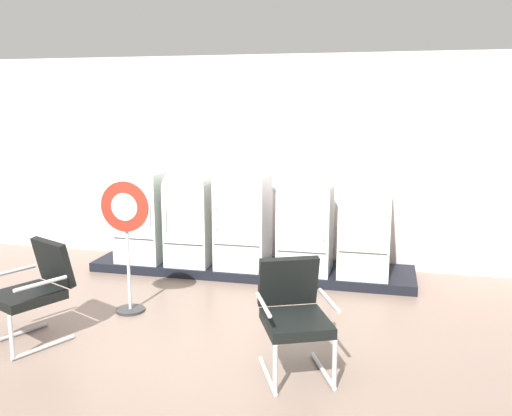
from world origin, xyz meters
name	(u,v)px	position (x,y,z in m)	size (l,w,h in m)	color
ground	(166,380)	(0.00, 0.00, -0.03)	(12.00, 10.00, 0.05)	#7F6A5D
back_wall	(261,160)	(0.00, 3.66, 1.49)	(11.76, 0.12, 2.95)	silver
display_plinth	(251,268)	(0.00, 3.02, 0.06)	(4.37, 0.95, 0.12)	black
refrigerator_0	(142,205)	(-1.52, 2.89, 0.91)	(0.63, 0.63, 1.49)	silver
refrigerator_1	(191,212)	(-0.81, 2.89, 0.84)	(0.59, 0.63, 1.36)	silver
refrigerator_2	(243,209)	(-0.08, 2.92, 0.91)	(0.66, 0.68, 1.49)	white
refrigerator_3	(306,217)	(0.76, 2.91, 0.85)	(0.67, 0.66, 1.38)	white
refrigerator_4	(365,214)	(1.52, 2.93, 0.91)	(0.63, 0.70, 1.49)	silver
armchair_left	(35,286)	(-1.52, 0.44, 0.55)	(0.79, 0.86, 0.97)	silver
armchair_right	(294,311)	(1.03, 0.39, 0.55)	(0.78, 0.86, 0.97)	silver
sign_stand	(127,243)	(-0.97, 1.31, 0.79)	(0.55, 0.32, 1.47)	#2D2D30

